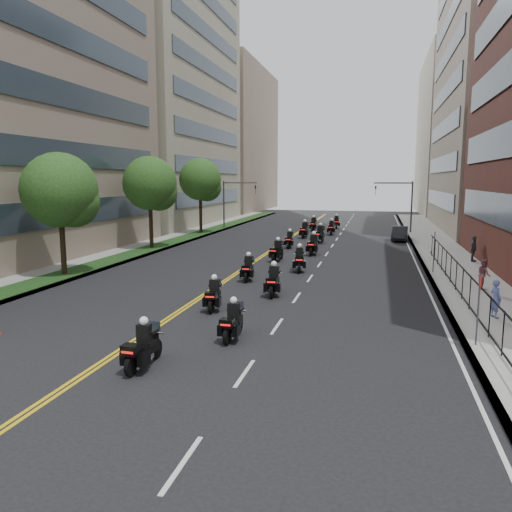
{
  "coord_description": "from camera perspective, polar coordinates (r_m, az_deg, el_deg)",
  "views": [
    {
      "loc": [
        6.92,
        -13.88,
        5.81
      ],
      "look_at": [
        0.53,
        12.44,
        1.63
      ],
      "focal_mm": 35.0,
      "sensor_mm": 36.0,
      "label": 1
    }
  ],
  "objects": [
    {
      "name": "building_left_mid",
      "position": [
        69.2,
        -11.83,
        17.91
      ],
      "size": [
        16.11,
        28.0,
        34.0
      ],
      "color": "gray",
      "rests_on": "ground"
    },
    {
      "name": "motorcycle_4",
      "position": [
        28.87,
        -0.9,
        -1.52
      ],
      "size": [
        0.61,
        2.23,
        1.64
      ],
      "rotation": [
        0.0,
        0.0,
        0.1
      ],
      "color": "black",
      "rests_on": "ground"
    },
    {
      "name": "motorcycle_3",
      "position": [
        25.18,
        2.01,
        -2.97
      ],
      "size": [
        0.63,
        2.35,
        1.74
      ],
      "rotation": [
        0.0,
        0.0,
        0.08
      ],
      "color": "black",
      "rests_on": "ground"
    },
    {
      "name": "pedestrian_a",
      "position": [
        22.81,
        25.71,
        -4.42
      ],
      "size": [
        0.59,
        0.68,
        1.59
      ],
      "primitive_type": "imported",
      "rotation": [
        0.0,
        0.0,
        2.0
      ],
      "color": "#54609A",
      "rests_on": "sidewalk_right"
    },
    {
      "name": "motorcycle_1",
      "position": [
        18.39,
        -2.69,
        -7.62
      ],
      "size": [
        0.49,
        2.12,
        1.57
      ],
      "rotation": [
        0.0,
        0.0,
        -0.02
      ],
      "color": "black",
      "rests_on": "ground"
    },
    {
      "name": "pedestrian_b",
      "position": [
        28.45,
        24.59,
        -1.91
      ],
      "size": [
        0.67,
        0.82,
        1.55
      ],
      "primitive_type": "imported",
      "rotation": [
        0.0,
        0.0,
        1.69
      ],
      "color": "#844851",
      "rests_on": "sidewalk_right"
    },
    {
      "name": "pedestrian_c",
      "position": [
        37.6,
        23.6,
        0.77
      ],
      "size": [
        0.8,
        1.14,
        1.8
      ],
      "primitive_type": "imported",
      "rotation": [
        0.0,
        0.0,
        1.19
      ],
      "color": "#48464E",
      "rests_on": "sidewalk_right"
    },
    {
      "name": "motorcycle_6",
      "position": [
        35.7,
        2.45,
        0.51
      ],
      "size": [
        0.68,
        2.31,
        1.71
      ],
      "rotation": [
        0.0,
        0.0,
        -0.12
      ],
      "color": "black",
      "rests_on": "ground"
    },
    {
      "name": "sidewalk_right",
      "position": [
        39.62,
        20.85,
        -0.12
      ],
      "size": [
        4.0,
        90.0,
        0.15
      ],
      "primitive_type": "cube",
      "color": "gray",
      "rests_on": "ground"
    },
    {
      "name": "traffic_signal_right",
      "position": [
        55.98,
        16.41,
        6.27
      ],
      "size": [
        4.09,
        0.2,
        5.6
      ],
      "color": "#3F3F44",
      "rests_on": "ground"
    },
    {
      "name": "grass_strip",
      "position": [
        43.26,
        -11.26,
        1.12
      ],
      "size": [
        2.0,
        90.0,
        0.04
      ],
      "primitive_type": "cube",
      "color": "#183814",
      "rests_on": "sidewalk_left"
    },
    {
      "name": "motorcycle_9",
      "position": [
        46.01,
        7.32,
        2.39
      ],
      "size": [
        0.77,
        2.54,
        1.88
      ],
      "rotation": [
        0.0,
        0.0,
        -0.13
      ],
      "color": "black",
      "rests_on": "ground"
    },
    {
      "name": "building_left_far",
      "position": [
        96.59,
        -3.93,
        13.03
      ],
      "size": [
        16.0,
        28.0,
        26.0
      ],
      "primitive_type": "cube",
      "color": "gray",
      "rests_on": "ground"
    },
    {
      "name": "motorcycle_7",
      "position": [
        38.8,
        6.57,
        1.2
      ],
      "size": [
        0.64,
        2.5,
        1.85
      ],
      "rotation": [
        0.0,
        0.0,
        -0.07
      ],
      "color": "black",
      "rests_on": "ground"
    },
    {
      "name": "motorcycle_11",
      "position": [
        53.15,
        8.61,
        3.15
      ],
      "size": [
        0.55,
        2.35,
        1.74
      ],
      "rotation": [
        0.0,
        0.0,
        0.03
      ],
      "color": "black",
      "rests_on": "ground"
    },
    {
      "name": "building_right_far",
      "position": [
        93.3,
        23.16,
        12.51
      ],
      "size": [
        15.0,
        28.0,
        26.0
      ],
      "primitive_type": "cube",
      "color": "gray",
      "rests_on": "ground"
    },
    {
      "name": "parked_sedan",
      "position": [
        49.53,
        16.12,
        2.48
      ],
      "size": [
        1.71,
        4.15,
        1.34
      ],
      "primitive_type": "imported",
      "rotation": [
        0.0,
        0.0,
        -0.07
      ],
      "color": "black",
      "rests_on": "ground"
    },
    {
      "name": "motorcycle_2",
      "position": [
        22.48,
        -4.84,
        -4.57
      ],
      "size": [
        0.64,
        2.16,
        1.59
      ],
      "rotation": [
        0.0,
        0.0,
        0.13
      ],
      "color": "black",
      "rests_on": "ground"
    },
    {
      "name": "iron_fence",
      "position": [
        26.65,
        22.21,
        -2.49
      ],
      "size": [
        0.05,
        28.0,
        1.5
      ],
      "color": "black",
      "rests_on": "sidewalk_right"
    },
    {
      "name": "motorcycle_8",
      "position": [
        42.52,
        3.85,
        1.79
      ],
      "size": [
        0.52,
        2.23,
        1.65
      ],
      "rotation": [
        0.0,
        0.0,
        0.04
      ],
      "color": "black",
      "rests_on": "ground"
    },
    {
      "name": "motorcycle_10",
      "position": [
        50.03,
        5.58,
        2.91
      ],
      "size": [
        0.58,
        2.48,
        1.83
      ],
      "rotation": [
        0.0,
        0.0,
        -0.04
      ],
      "color": "black",
      "rests_on": "ground"
    },
    {
      "name": "motorcycle_0",
      "position": [
        16.06,
        -12.84,
        -10.24
      ],
      "size": [
        0.53,
        2.19,
        1.61
      ],
      "rotation": [
        0.0,
        0.0,
        -0.05
      ],
      "color": "black",
      "rests_on": "ground"
    },
    {
      "name": "street_trees",
      "position": [
        37.12,
        -15.44,
        7.42
      ],
      "size": [
        4.4,
        38.4,
        7.98
      ],
      "color": "#2F2014",
      "rests_on": "ground"
    },
    {
      "name": "motorcycle_12",
      "position": [
        56.79,
        6.58,
        3.57
      ],
      "size": [
        0.56,
        2.42,
        1.79
      ],
      "rotation": [
        0.0,
        0.0,
        -0.01
      ],
      "color": "black",
      "rests_on": "ground"
    },
    {
      "name": "traffic_signal_left",
      "position": [
        58.29,
        -2.79,
        6.7
      ],
      "size": [
        4.09,
        0.2,
        5.6
      ],
      "color": "#3F3F44",
      "rests_on": "ground"
    },
    {
      "name": "motorcycle_13",
      "position": [
        60.16,
        9.18,
        3.79
      ],
      "size": [
        0.65,
        2.35,
        1.73
      ],
      "rotation": [
        0.0,
        0.0,
        0.1
      ],
      "color": "black",
      "rests_on": "ground"
    },
    {
      "name": "ground",
      "position": [
        16.56,
        -12.3,
        -11.97
      ],
      "size": [
        160.0,
        160.0,
        0.0
      ],
      "primitive_type": "plane",
      "color": "black",
      "rests_on": "ground"
    },
    {
      "name": "motorcycle_5",
      "position": [
        31.8,
        4.98,
        -0.5
      ],
      "size": [
        0.73,
        2.39,
        1.77
      ],
      "rotation": [
        0.0,
        0.0,
        0.14
      ],
      "color": "black",
      "rests_on": "ground"
    },
    {
      "name": "sidewalk_left",
      "position": [
        43.61,
        -12.21,
        1.03
      ],
      "size": [
        4.0,
        90.0,
        0.15
      ],
      "primitive_type": "cube",
      "color": "gray",
      "rests_on": "ground"
    }
  ]
}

